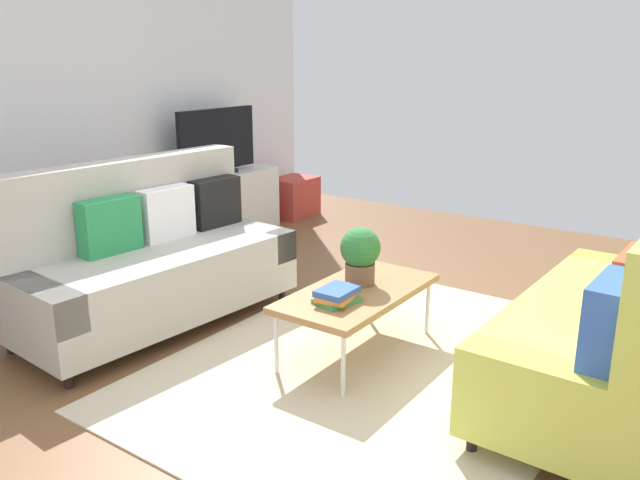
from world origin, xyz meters
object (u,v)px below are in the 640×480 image
Objects in this scene: table_book_0 at (337,300)px; vase_1 at (184,170)px; couch_beige at (150,259)px; bottle_1 at (209,169)px; couch_green at (621,326)px; vase_0 at (169,173)px; potted_plant at (360,253)px; storage_trunk at (293,197)px; tv at (217,142)px; bottle_2 at (216,166)px; tv_console at (219,205)px; coffee_table at (358,294)px; bottle_0 at (201,167)px.

vase_1 is (1.32, 2.65, 0.30)m from table_book_0.
couch_beige reaches higher than bottle_1.
couch_green is 11.51× the size of vase_0.
potted_plant is 2.14× the size of vase_0.
storage_trunk is at bearing 41.60° from table_book_0.
tv is 3.14m from table_book_0.
couch_green is at bearing -98.49° from vase_0.
storage_trunk is at bearing -2.75° from bottle_1.
potted_plant is 1.92× the size of bottle_2.
couch_green is 4.11m from vase_0.
tv_console is at bearing 90.00° from tv.
bottle_1 is 0.09m from bottle_2.
tv reaches higher than coffee_table.
tv reaches higher than storage_trunk.
bottle_0 reaches higher than bottle_2.
tv is 1.92× the size of storage_trunk.
tv_console is at bearing -4.93° from vase_0.
couch_green is 9.42× the size of bottle_0.
bottle_1 is (1.70, 1.12, 0.26)m from couch_beige.
bottle_2 is (1.65, 2.56, 0.30)m from table_book_0.
storage_trunk is 1.76m from vase_0.
coffee_table is 2.97m from tv_console.
tv_console is 1.40× the size of tv.
table_book_0 is at bearing -169.60° from potted_plant.
tv reaches higher than bottle_2.
bottle_1 is at bearing 63.94° from potted_plant.
table_book_0 is at bearing -119.80° from bottle_0.
storage_trunk is 2.79× the size of bottle_2.
tv_console is 0.42m from bottle_1.
couch_beige is 10.65× the size of vase_1.
storage_trunk is at bearing -2.55° from bottle_0.
couch_green is 4.18m from tv_console.
couch_beige reaches higher than vase_1.
vase_0 is (0.89, 2.63, 0.33)m from coffee_table.
table_book_0 is at bearing -123.39° from tv_console.
potted_plant is (-1.37, -2.51, -0.34)m from tv.
potted_plant is 2.76m from vase_1.
potted_plant is (-2.47, -2.43, 0.40)m from storage_trunk.
vase_0 is (0.61, 4.05, 0.28)m from couch_green.
couch_green reaches higher than tv_console.
couch_beige reaches higher than bottle_0.
tv is at bearing 7.72° from bottle_1.
couch_green is (0.66, -2.84, -0.01)m from couch_beige.
couch_beige and couch_green have the same top height.
bottle_2 reaches higher than vase_0.
tv_console is at bearing 60.40° from coffee_table.
coffee_table is (0.38, -1.42, -0.06)m from couch_beige.
couch_green is at bearing -104.68° from bottle_1.
potted_plant is (-0.18, 1.47, 0.17)m from couch_green.
couch_green reaches higher than coffee_table.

